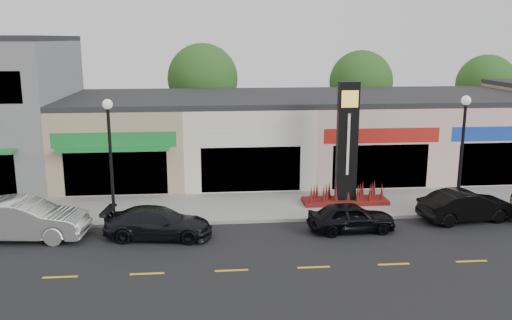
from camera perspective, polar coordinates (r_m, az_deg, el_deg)
The scene contains 17 objects.
ground at distance 22.95m, azimuth 4.62°, elevation -8.17°, with size 120.00×120.00×0.00m, color black.
sidewalk at distance 26.98m, azimuth 3.05°, elevation -4.75°, with size 52.00×4.30×0.15m, color gray.
curb at distance 24.87m, azimuth 3.80°, elevation -6.30°, with size 52.00×0.20×0.15m, color gray.
shop_beige at distance 33.41m, azimuth -13.32°, elevation 2.43°, with size 7.00×10.85×4.80m.
shop_cream at distance 33.17m, azimuth -1.24°, elevation 2.70°, with size 7.00×10.01×4.80m.
shop_pink_w at distance 34.37m, azimuth 10.49°, elevation 2.84°, with size 7.00×10.01×4.80m.
shop_pink_e at distance 36.88m, azimuth 21.03°, elevation 2.87°, with size 7.00×10.01×4.80m.
tree_rear_west at distance 40.72m, azimuth -5.63°, elevation 8.51°, with size 5.20×5.20×7.83m.
tree_rear_mid at distance 42.41m, azimuth 10.98°, elevation 8.05°, with size 4.80×4.80×7.29m.
tree_rear_east at distance 46.22m, azimuth 23.06°, elevation 7.32°, with size 4.60×4.60×6.94m.
lamp_west_near at distance 24.44m, azimuth -15.10°, elevation 1.21°, with size 0.44×0.44×5.47m.
lamp_east_near at distance 26.80m, azimuth 20.92°, elevation 1.79°, with size 0.44×0.44×5.47m.
pylon_sign at distance 26.86m, azimuth 9.50°, elevation -0.13°, with size 4.20×1.30×6.00m.
car_white_van at distance 24.45m, azimuth -23.28°, elevation -5.77°, with size 5.16×1.80×1.70m, color silver.
car_dark_sedan at distance 23.05m, azimuth -10.25°, elevation -6.54°, with size 4.46×1.82×1.30m, color black.
car_black_sedan at distance 23.78m, azimuth 9.99°, elevation -5.95°, with size 3.73×1.50×1.27m, color black.
car_black_conv at distance 26.51m, azimuth 21.28°, elevation -4.51°, with size 4.31×1.50×1.42m, color black.
Camera 1 is at (-3.79, -21.11, 8.17)m, focal length 38.00 mm.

